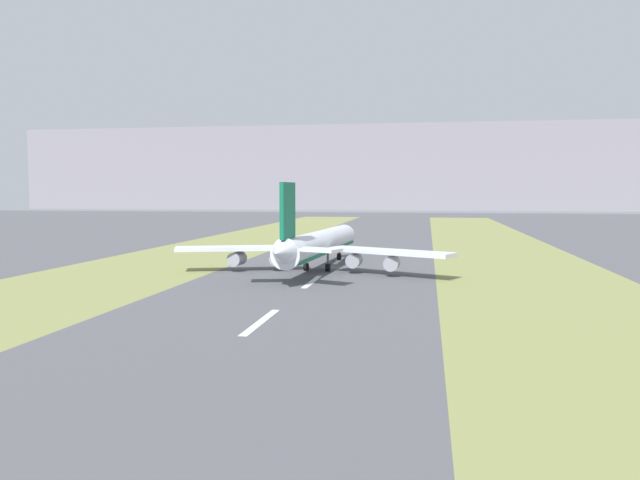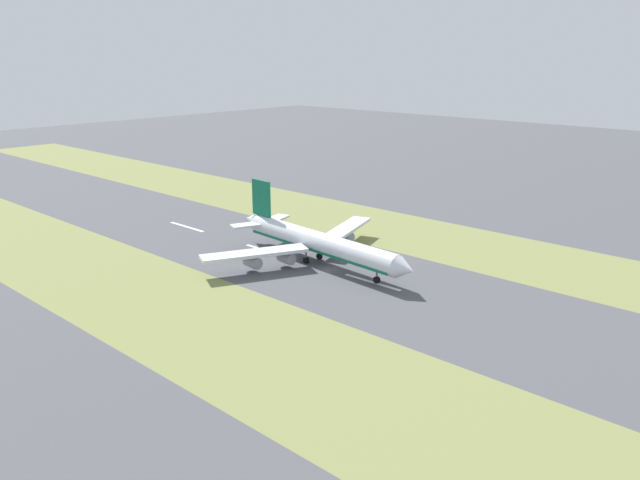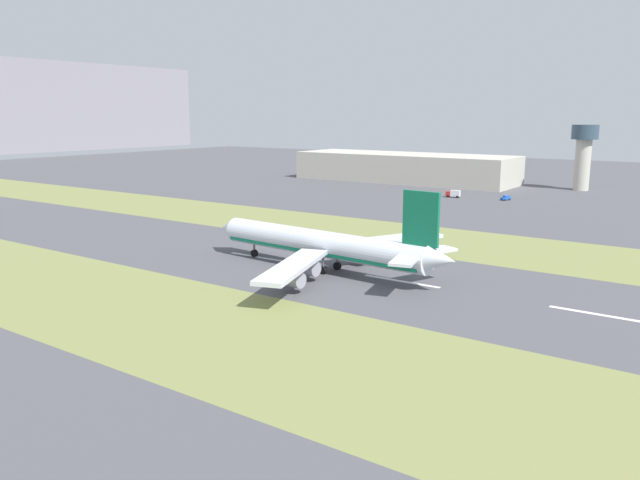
{
  "view_description": "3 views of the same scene",
  "coord_description": "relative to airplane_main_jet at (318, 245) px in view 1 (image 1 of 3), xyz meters",
  "views": [
    {
      "loc": [
        23.04,
        -149.41,
        18.39
      ],
      "look_at": [
        -1.81,
        -5.13,
        7.0
      ],
      "focal_mm": 35.0,
      "sensor_mm": 36.0,
      "label": 1
    },
    {
      "loc": [
        121.35,
        106.92,
        56.95
      ],
      "look_at": [
        -1.81,
        -5.13,
        7.0
      ],
      "focal_mm": 35.0,
      "sensor_mm": 36.0,
      "label": 2
    },
    {
      "loc": [
        -115.87,
        -84.8,
        35.17
      ],
      "look_at": [
        -1.81,
        -5.13,
        7.0
      ],
      "focal_mm": 35.0,
      "sensor_mm": 36.0,
      "label": 3
    }
  ],
  "objects": [
    {
      "name": "centreline_dash_near",
      "position": [
        1.95,
        -58.1,
        -6.01
      ],
      "size": [
        1.2,
        18.0,
        0.01
      ],
      "primitive_type": "cube",
      "color": "silver",
      "rests_on": "ground"
    },
    {
      "name": "centreline_dash_mid",
      "position": [
        1.95,
        -18.1,
        -6.01
      ],
      "size": [
        1.2,
        18.0,
        0.01
      ],
      "primitive_type": "cube",
      "color": "silver",
      "rests_on": "ground"
    },
    {
      "name": "centreline_dash_far",
      "position": [
        1.95,
        21.9,
        -6.01
      ],
      "size": [
        1.2,
        18.0,
        0.01
      ],
      "primitive_type": "cube",
      "color": "silver",
      "rests_on": "ground"
    },
    {
      "name": "grass_median_east",
      "position": [
        46.95,
        7.03,
        -6.02
      ],
      "size": [
        40.0,
        600.0,
        0.01
      ],
      "primitive_type": "cube",
      "color": "olive",
      "rests_on": "ground"
    },
    {
      "name": "grass_median_west",
      "position": [
        -43.05,
        7.03,
        -6.02
      ],
      "size": [
        40.0,
        600.0,
        0.01
      ],
      "primitive_type": "cube",
      "color": "olive",
      "rests_on": "ground"
    },
    {
      "name": "mountain_ridge",
      "position": [
        1.95,
        527.03,
        36.11
      ],
      "size": [
        800.0,
        120.0,
        84.25
      ],
      "primitive_type": "cube",
      "color": "gray",
      "rests_on": "ground"
    },
    {
      "name": "ground_plane",
      "position": [
        1.95,
        7.03,
        -6.02
      ],
      "size": [
        800.0,
        800.0,
        0.0
      ],
      "primitive_type": "plane",
      "color": "#4C4C51"
    },
    {
      "name": "airplane_main_jet",
      "position": [
        0.0,
        0.0,
        0.0
      ],
      "size": [
        63.96,
        67.22,
        20.2
      ],
      "color": "silver",
      "rests_on": "ground"
    }
  ]
}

